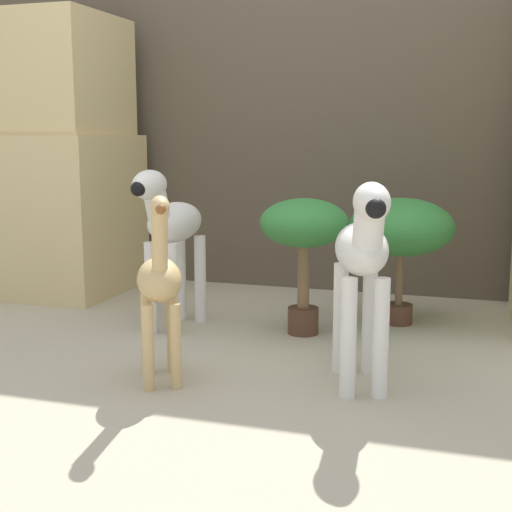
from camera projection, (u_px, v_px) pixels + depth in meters
The scene contains 8 objects.
ground_plane at pixel (205, 395), 2.22m from camera, with size 14.00×14.00×0.00m, color #B2A88E.
wall_back at pixel (324, 75), 3.59m from camera, with size 6.40×0.08×2.20m.
rock_pillar_left at pixel (60, 164), 3.61m from camera, with size 0.64×0.68×1.38m.
zebra_right at pixel (363, 258), 2.21m from camera, with size 0.26×0.48×0.67m.
zebra_left at pixel (170, 229), 2.90m from camera, with size 0.20×0.48×0.67m.
giraffe_figurine at pixel (160, 286), 2.28m from camera, with size 0.25×0.35×0.63m.
potted_palm_front at pixel (304, 230), 2.84m from camera, with size 0.35×0.35×0.55m.
potted_palm_back at pixel (401, 229), 2.99m from camera, with size 0.44×0.44×0.54m.
Camera 1 is at (0.79, -1.97, 0.80)m, focal length 50.00 mm.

